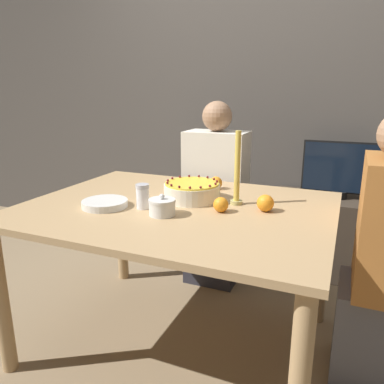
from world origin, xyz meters
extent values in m
plane|color=#8C7556|center=(0.00, 0.00, 0.00)|extent=(12.00, 12.00, 0.00)
cube|color=#4C4742|center=(0.00, 1.40, 1.30)|extent=(8.00, 0.05, 2.60)
cube|color=tan|center=(0.00, 0.00, 0.74)|extent=(1.43, 1.10, 0.03)
cylinder|color=tan|center=(-0.66, -0.49, 0.36)|extent=(0.07, 0.07, 0.72)
cylinder|color=tan|center=(-0.66, 0.49, 0.36)|extent=(0.07, 0.07, 0.72)
cylinder|color=tan|center=(0.66, 0.49, 0.36)|extent=(0.07, 0.07, 0.72)
cylinder|color=#EFE5CC|center=(0.03, 0.11, 0.79)|extent=(0.28, 0.28, 0.08)
cylinder|color=yellow|center=(0.03, 0.11, 0.84)|extent=(0.27, 0.27, 0.01)
sphere|color=maroon|center=(0.15, 0.11, 0.85)|extent=(0.01, 0.01, 0.01)
sphere|color=maroon|center=(0.14, 0.16, 0.85)|extent=(0.01, 0.01, 0.01)
sphere|color=maroon|center=(0.11, 0.21, 0.85)|extent=(0.01, 0.01, 0.01)
sphere|color=maroon|center=(0.07, 0.23, 0.85)|extent=(0.01, 0.01, 0.01)
sphere|color=maroon|center=(0.02, 0.24, 0.85)|extent=(0.01, 0.01, 0.01)
sphere|color=maroon|center=(-0.03, 0.22, 0.85)|extent=(0.01, 0.01, 0.01)
sphere|color=maroon|center=(-0.07, 0.19, 0.85)|extent=(0.01, 0.01, 0.01)
sphere|color=maroon|center=(-0.09, 0.14, 0.85)|extent=(0.01, 0.01, 0.01)
sphere|color=maroon|center=(-0.09, 0.09, 0.85)|extent=(0.01, 0.01, 0.01)
sphere|color=maroon|center=(-0.07, 0.04, 0.85)|extent=(0.01, 0.01, 0.01)
sphere|color=maroon|center=(-0.03, 0.01, 0.85)|extent=(0.01, 0.01, 0.01)
sphere|color=maroon|center=(0.02, -0.01, 0.85)|extent=(0.01, 0.01, 0.01)
sphere|color=maroon|center=(0.07, 0.00, 0.85)|extent=(0.01, 0.01, 0.01)
sphere|color=maroon|center=(0.11, 0.02, 0.85)|extent=(0.01, 0.01, 0.01)
sphere|color=maroon|center=(0.14, 0.06, 0.85)|extent=(0.01, 0.01, 0.01)
cylinder|color=silver|center=(0.00, -0.15, 0.78)|extent=(0.12, 0.12, 0.06)
cylinder|color=silver|center=(0.00, -0.15, 0.82)|extent=(0.12, 0.12, 0.01)
sphere|color=silver|center=(0.00, -0.15, 0.84)|extent=(0.02, 0.02, 0.02)
cylinder|color=white|center=(-0.13, -0.10, 0.80)|extent=(0.06, 0.06, 0.10)
cylinder|color=silver|center=(-0.13, -0.10, 0.86)|extent=(0.06, 0.06, 0.02)
cylinder|color=silver|center=(-0.30, -0.15, 0.76)|extent=(0.21, 0.21, 0.01)
cylinder|color=silver|center=(-0.30, -0.15, 0.77)|extent=(0.21, 0.21, 0.01)
cylinder|color=silver|center=(-0.30, -0.15, 0.77)|extent=(0.21, 0.21, 0.01)
cylinder|color=silver|center=(-0.30, -0.15, 0.78)|extent=(0.21, 0.21, 0.01)
cylinder|color=tan|center=(0.25, 0.13, 0.76)|extent=(0.06, 0.06, 0.02)
cylinder|color=gold|center=(0.25, 0.13, 0.94)|extent=(0.03, 0.03, 0.33)
sphere|color=orange|center=(0.40, 0.07, 0.79)|extent=(0.08, 0.08, 0.08)
sphere|color=orange|center=(0.07, 0.36, 0.79)|extent=(0.07, 0.07, 0.07)
sphere|color=orange|center=(0.22, -0.01, 0.79)|extent=(0.07, 0.07, 0.07)
cube|color=#2D2D38|center=(-0.07, 0.75, 0.23)|extent=(0.34, 0.34, 0.45)
cube|color=silver|center=(-0.07, 0.75, 0.74)|extent=(0.40, 0.24, 0.58)
sphere|color=#9E7556|center=(-0.07, 0.75, 1.12)|extent=(0.19, 0.19, 0.19)
cube|color=#595960|center=(0.92, 0.13, 0.23)|extent=(0.34, 0.34, 0.45)
cube|color=#382D23|center=(0.70, 1.15, 0.28)|extent=(0.86, 0.41, 0.56)
cylinder|color=black|center=(0.70, 1.15, 0.59)|extent=(0.10, 0.10, 0.05)
cube|color=black|center=(0.70, 1.16, 0.78)|extent=(0.52, 0.02, 0.35)
cube|color=black|center=(0.70, 1.15, 0.78)|extent=(0.50, 0.03, 0.33)
camera|label=1|loc=(0.73, -1.54, 1.28)|focal=35.00mm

